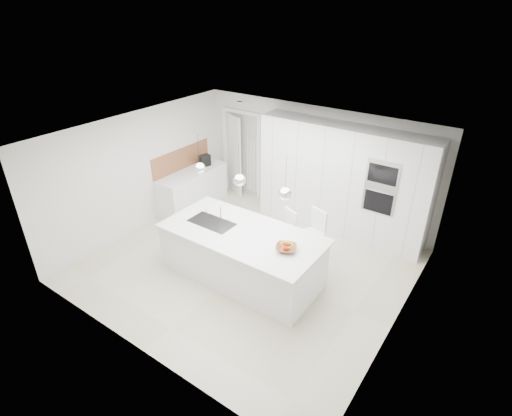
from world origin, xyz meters
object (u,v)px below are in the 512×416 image
Objects in this scene: fruit_bowl at (286,248)px; bar_stool_left at (286,238)px; espresso_machine at (205,160)px; island_base at (241,256)px; bar_stool_right at (314,241)px.

bar_stool_left is at bearing 120.58° from fruit_bowl.
espresso_machine is 0.26× the size of bar_stool_left.
bar_stool_left reaches higher than island_base.
fruit_bowl is at bearing -74.53° from bar_stool_right.
fruit_bowl is 0.32× the size of bar_stool_left.
island_base is at bearing -179.42° from fruit_bowl.
bar_stool_left is 0.52m from bar_stool_right.
bar_stool_right is (0.02, 0.96, -0.37)m from fruit_bowl.
bar_stool_right reaches higher than bar_stool_left.
espresso_machine reaches higher than fruit_bowl.
bar_stool_left is at bearing -6.93° from espresso_machine.
island_base is 3.25m from espresso_machine.
fruit_bowl is 3.94m from espresso_machine.
bar_stool_right is at bearing 89.05° from fruit_bowl.
fruit_bowl is at bearing -15.56° from espresso_machine.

